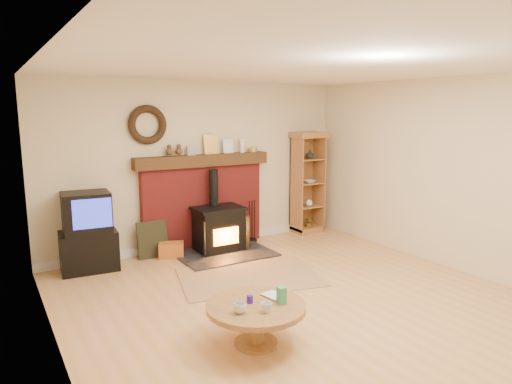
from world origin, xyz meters
TOP-DOWN VIEW (x-y plane):
  - ground at (0.00, 0.00)m, footprint 5.50×5.50m
  - room_shell at (-0.02, 0.09)m, footprint 5.02×5.52m
  - chimney_breast at (0.00, 2.67)m, footprint 2.20×0.22m
  - wood_stove at (0.08, 2.27)m, footprint 1.40×1.00m
  - area_rug at (-0.09, 1.09)m, footprint 2.03×1.62m
  - tv_unit at (-1.81, 2.47)m, footprint 0.78×0.58m
  - curio_cabinet at (1.96, 2.55)m, footprint 0.57×0.41m
  - firelog_box at (-0.66, 2.40)m, footprint 0.42×0.35m
  - leaning_painting at (-0.89, 2.55)m, footprint 0.46×0.12m
  - fire_tools at (0.80, 2.50)m, footprint 0.16×0.16m
  - coffee_table at (-0.92, -0.45)m, footprint 0.92×0.92m

SIDE VIEW (x-z plane):
  - ground at x=0.00m, z-range 0.00..0.00m
  - area_rug at x=-0.09m, z-range 0.00..0.01m
  - firelog_box at x=-0.66m, z-range 0.00..0.22m
  - fire_tools at x=0.80m, z-range -0.22..0.48m
  - leaning_painting at x=-0.89m, z-range 0.00..0.54m
  - coffee_table at x=-0.92m, z-range 0.04..0.60m
  - wood_stove at x=0.08m, z-range -0.29..0.97m
  - tv_unit at x=-1.81m, z-range -0.02..1.06m
  - chimney_breast at x=0.00m, z-range -0.09..1.69m
  - curio_cabinet at x=1.96m, z-range 0.00..1.79m
  - room_shell at x=-0.02m, z-range 0.41..3.02m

